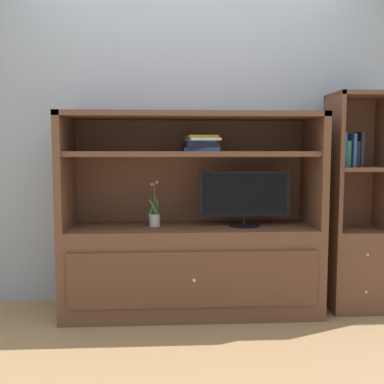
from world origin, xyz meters
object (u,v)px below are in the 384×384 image
Objects in this scene: potted_plant at (155,218)px; magazine_stack at (201,144)px; upright_book_row at (349,151)px; tv_monitor at (245,197)px; media_console at (192,248)px; bookshelf_tall at (356,236)px.

magazine_stack reaches higher than potted_plant.
potted_plant is at bearing 179.47° from upright_book_row.
tv_monitor is 0.49m from magazine_stack.
media_console is 5.53× the size of potted_plant.
bookshelf_tall is at bearing 0.54° from magazine_stack.
tv_monitor is 0.41× the size of bookshelf_tall.
media_console is 0.53m from tv_monitor.
media_console is 1.21m from bookshelf_tall.
media_console reaches higher than magazine_stack.
media_console reaches higher than upright_book_row.
tv_monitor is at bearing -178.64° from bookshelf_tall.
potted_plant is (-0.64, 0.02, -0.15)m from tv_monitor.
magazine_stack is at bearing -179.46° from bookshelf_tall.
media_console reaches higher than tv_monitor.
media_console is 0.75m from magazine_stack.
upright_book_row reaches higher than tv_monitor.
magazine_stack is 1.41× the size of upright_book_row.
bookshelf_tall reaches higher than upright_book_row.
magazine_stack is at bearing -2.53° from potted_plant.
potted_plant is (-0.26, 0.01, 0.22)m from media_console.
bookshelf_tall is 6.34× the size of upright_book_row.
media_console is at bearing 174.23° from magazine_stack.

